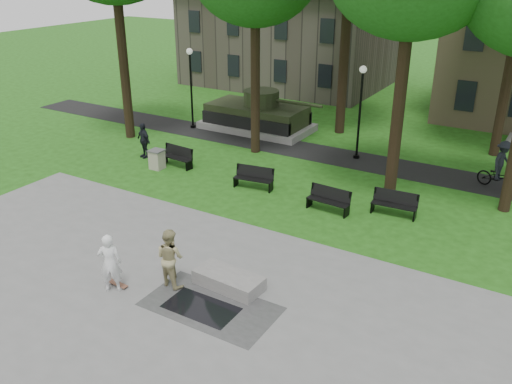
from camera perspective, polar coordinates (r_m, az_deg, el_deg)
ground at (r=18.73m, az=-4.85°, el=-7.24°), size 120.00×120.00×0.00m
plaza at (r=15.69m, az=-15.86°, el=-15.03°), size 22.00×16.00×0.02m
footpath at (r=28.38m, az=9.34°, el=3.56°), size 44.00×2.60×0.01m
building_left at (r=44.88m, az=3.47°, el=15.90°), size 15.00×10.00×7.20m
lamp_left at (r=32.65m, az=-6.87°, el=11.44°), size 0.36×0.36×4.73m
lamp_mid at (r=27.66m, az=10.93°, el=8.98°), size 0.36×0.36×4.73m
tank_monument at (r=32.54m, az=0.15°, el=8.05°), size 7.45×3.40×2.40m
puddle at (r=16.46m, az=-5.79°, el=-12.02°), size 2.20×1.20×0.00m
concrete_block at (r=17.21m, az=-2.88°, el=-9.26°), size 2.26×1.13×0.45m
skateboard at (r=17.89m, az=-14.37°, el=-9.40°), size 0.79×0.24×0.07m
skateboarder at (r=17.23m, az=-15.13°, el=-7.21°), size 0.84×0.78×1.94m
friend_watching at (r=17.13m, az=-9.03°, el=-6.82°), size 1.02×0.84×1.94m
pedestrian_walker at (r=28.43m, az=-11.76°, el=5.35°), size 1.15×0.74×1.82m
cyclist at (r=26.24m, az=24.36°, el=2.14°), size 2.16×1.35×2.24m
park_bench_0 at (r=27.06m, az=-8.29°, el=3.80°), size 1.83×0.68×1.00m
park_bench_1 at (r=24.15m, az=-0.18°, el=1.58°), size 1.85×0.78×1.00m
park_bench_2 at (r=22.16m, az=7.68°, el=-0.74°), size 1.83×0.65×1.00m
park_bench_3 at (r=22.32m, az=14.41°, el=-1.12°), size 1.83×0.65×1.00m
trash_bin at (r=26.86m, az=-10.39°, el=3.42°), size 0.69×0.69×0.96m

